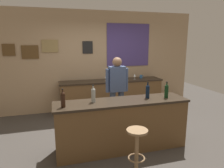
{
  "coord_description": "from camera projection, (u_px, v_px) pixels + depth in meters",
  "views": [
    {
      "loc": [
        -1.14,
        -3.72,
        1.96
      ],
      "look_at": [
        0.06,
        0.45,
        1.05
      ],
      "focal_mm": 32.81,
      "sensor_mm": 36.0,
      "label": 1
    }
  ],
  "objects": [
    {
      "name": "wine_bottle_d",
      "position": [
        166.0,
        91.0,
        3.82
      ],
      "size": [
        0.07,
        0.07,
        0.31
      ],
      "color": "black",
      "rests_on": "bar_counter"
    },
    {
      "name": "bar_counter",
      "position": [
        122.0,
        125.0,
        3.74
      ],
      "size": [
        2.41,
        0.6,
        0.92
      ],
      "color": "brown",
      "rests_on": "ground_plane"
    },
    {
      "name": "wine_glass_b",
      "position": [
        116.0,
        76.0,
        5.66
      ],
      "size": [
        0.07,
        0.07,
        0.16
      ],
      "color": "silver",
      "rests_on": "side_counter"
    },
    {
      "name": "ground_plane",
      "position": [
        115.0,
        138.0,
        4.21
      ],
      "size": [
        10.0,
        10.0,
        0.0
      ],
      "primitive_type": "plane",
      "color": "#423D38"
    },
    {
      "name": "bartender",
      "position": [
        117.0,
        88.0,
        4.58
      ],
      "size": [
        0.52,
        0.21,
        1.62
      ],
      "color": "#384766",
      "rests_on": "ground_plane"
    },
    {
      "name": "side_counter",
      "position": [
        112.0,
        96.0,
        5.78
      ],
      "size": [
        2.87,
        0.56,
        0.9
      ],
      "color": "brown",
      "rests_on": "ground_plane"
    },
    {
      "name": "wine_glass_c",
      "position": [
        135.0,
        75.0,
        5.8
      ],
      "size": [
        0.07,
        0.07,
        0.16
      ],
      "color": "silver",
      "rests_on": "side_counter"
    },
    {
      "name": "back_wall",
      "position": [
        95.0,
        61.0,
        5.84
      ],
      "size": [
        6.0,
        0.09,
        2.8
      ],
      "color": "tan",
      "rests_on": "ground_plane"
    },
    {
      "name": "coffee_mug",
      "position": [
        141.0,
        77.0,
        5.99
      ],
      "size": [
        0.12,
        0.08,
        0.09
      ],
      "color": "#336699",
      "rests_on": "side_counter"
    },
    {
      "name": "bar_stool",
      "position": [
        137.0,
        143.0,
        3.06
      ],
      "size": [
        0.32,
        0.32,
        0.68
      ],
      "color": "olive",
      "rests_on": "ground_plane"
    },
    {
      "name": "wine_bottle_c",
      "position": [
        148.0,
        91.0,
        3.79
      ],
      "size": [
        0.07,
        0.07,
        0.31
      ],
      "color": "black",
      "rests_on": "bar_counter"
    },
    {
      "name": "wine_bottle_b",
      "position": [
        93.0,
        94.0,
        3.54
      ],
      "size": [
        0.07,
        0.07,
        0.31
      ],
      "color": "#999E99",
      "rests_on": "bar_counter"
    },
    {
      "name": "wine_bottle_a",
      "position": [
        63.0,
        99.0,
        3.26
      ],
      "size": [
        0.07,
        0.07,
        0.31
      ],
      "color": "black",
      "rests_on": "bar_counter"
    },
    {
      "name": "wine_glass_a",
      "position": [
        106.0,
        77.0,
        5.56
      ],
      "size": [
        0.07,
        0.07,
        0.16
      ],
      "color": "silver",
      "rests_on": "side_counter"
    }
  ]
}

